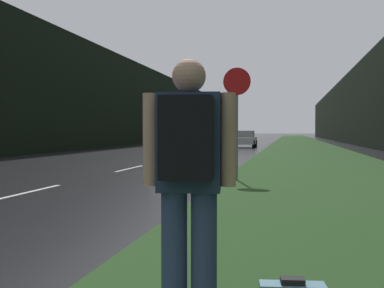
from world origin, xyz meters
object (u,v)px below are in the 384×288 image
at_px(car_passing_near, 189,148).
at_px(car_passing_far, 244,139).
at_px(stop_sign, 237,110).
at_px(hitchhiker_with_backpack, 189,174).

xyz_separation_m(car_passing_near, car_passing_far, (0.00, 22.13, -0.02)).
bearing_deg(stop_sign, car_passing_near, 115.60).
xyz_separation_m(hitchhiker_with_backpack, car_passing_near, (-3.07, 14.73, -0.33)).
distance_m(stop_sign, car_passing_near, 5.53).
distance_m(stop_sign, hitchhiker_with_backpack, 9.92).
height_order(stop_sign, car_passing_far, stop_sign).
height_order(car_passing_near, car_passing_far, car_passing_near).
relative_size(hitchhiker_with_backpack, car_passing_far, 0.43).
bearing_deg(car_passing_near, hitchhiker_with_backpack, 101.76).
xyz_separation_m(stop_sign, car_passing_near, (-2.33, 4.87, -1.20)).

